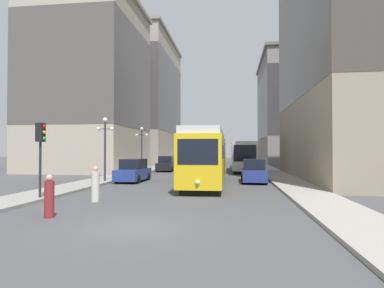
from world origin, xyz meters
TOP-DOWN VIEW (x-y plane):
  - ground_plane at (0.00, 0.00)m, footprint 200.00×200.00m
  - sidewalk_left at (-7.39, 40.00)m, footprint 2.63×120.00m
  - sidewalk_right at (7.39, 40.00)m, footprint 2.63×120.00m
  - streetcar at (1.22, 13.79)m, footprint 2.76×13.61m
  - transit_bus at (4.30, 28.84)m, footprint 2.73×11.12m
  - parked_car_left_near at (-4.78, 28.15)m, footprint 2.03×4.75m
  - parked_car_left_mid at (-4.77, 15.05)m, footprint 1.97×4.41m
  - parked_car_right_far at (4.78, 15.71)m, footprint 1.91×4.66m
  - pedestrian_crossing_near at (-3.54, 4.93)m, footprint 0.39×0.39m
  - pedestrian_crossing_far at (-3.67, 1.09)m, footprint 0.36×0.36m
  - traffic_light_near_left at (-6.46, 4.97)m, footprint 0.47×0.36m
  - lamp_post_left_near at (-6.68, 13.86)m, footprint 1.41×0.36m
  - lamp_post_left_far at (-6.68, 24.11)m, footprint 1.41×0.36m
  - building_left_corner at (-15.01, 51.82)m, footprint 13.19×22.88m
  - building_left_midblock at (-14.50, 28.21)m, footprint 12.19×14.85m
  - building_right_corner at (15.47, 19.21)m, footprint 14.12×21.66m
  - building_right_midblock at (15.48, 54.45)m, footprint 14.13×22.37m

SIDE VIEW (x-z plane):
  - ground_plane at x=0.00m, z-range 0.00..0.00m
  - sidewalk_left at x=-7.39m, z-range 0.00..0.15m
  - sidewalk_right at x=7.39m, z-range 0.00..0.15m
  - pedestrian_crossing_far at x=-3.67m, z-range -0.06..1.56m
  - pedestrian_crossing_near at x=-3.54m, z-range -0.06..1.68m
  - parked_car_left_mid at x=-4.77m, z-range -0.07..1.75m
  - parked_car_right_far at x=4.78m, z-range -0.07..1.75m
  - parked_car_left_near at x=-4.78m, z-range -0.07..1.75m
  - transit_bus at x=4.30m, z-range 0.22..3.67m
  - streetcar at x=1.22m, z-range 0.16..4.05m
  - traffic_light_near_left at x=-6.46m, z-range 1.16..4.91m
  - lamp_post_left_far at x=-6.68m, z-range 0.96..5.85m
  - lamp_post_left_near at x=-6.68m, z-range 0.96..5.87m
  - building_right_midblock at x=15.48m, z-range 0.28..20.35m
  - building_left_midblock at x=-14.50m, z-range 0.31..21.52m
  - building_left_corner at x=-15.01m, z-range 0.36..24.46m
  - building_right_corner at x=15.47m, z-range 0.43..28.53m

